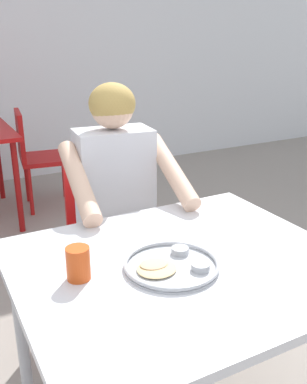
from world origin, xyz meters
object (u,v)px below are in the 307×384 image
at_px(drinking_cup, 78,262).
at_px(diner_foreground, 121,197).
at_px(chair_foreground, 108,227).
at_px(table_foreground, 182,281).
at_px(chair_red_right, 36,152).
at_px(thali_tray, 171,265).

height_order(drinking_cup, diner_foreground, diner_foreground).
bearing_deg(chair_foreground, table_foreground, -95.90).
bearing_deg(chair_red_right, drinking_cup, -100.54).
bearing_deg(thali_tray, drinking_cup, 164.60).
relative_size(drinking_cup, chair_red_right, 0.12).
bearing_deg(diner_foreground, table_foreground, -96.33).
bearing_deg(table_foreground, chair_foreground, 84.10).
bearing_deg(drinking_cup, thali_tray, -15.40).
xyz_separation_m(chair_foreground, diner_foreground, (-0.02, -0.22, 0.24)).
height_order(thali_tray, diner_foreground, diner_foreground).
relative_size(table_foreground, chair_red_right, 1.27).
bearing_deg(table_foreground, drinking_cup, 169.95).
bearing_deg(thali_tray, table_foreground, 17.86).
relative_size(table_foreground, thali_tray, 3.50).
bearing_deg(thali_tray, diner_foreground, 79.30).
bearing_deg(table_foreground, chair_red_right, 87.07).
bearing_deg(thali_tray, chair_foreground, 80.79).
height_order(thali_tray, drinking_cup, drinking_cup).
bearing_deg(chair_red_right, table_foreground, -92.93).
xyz_separation_m(thali_tray, chair_red_right, (0.18, 2.51, -0.26)).
height_order(table_foreground, diner_foreground, diner_foreground).
distance_m(thali_tray, chair_red_right, 2.53).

